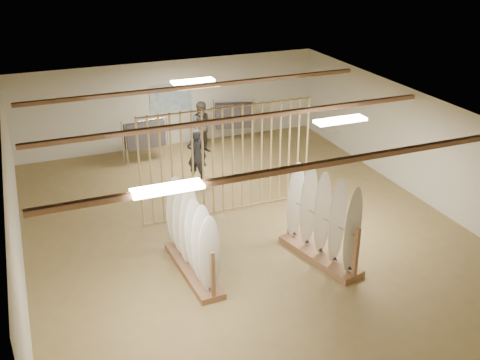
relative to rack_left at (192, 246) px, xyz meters
name	(u,v)px	position (x,y,z in m)	size (l,w,h in m)	color
floor	(240,224)	(1.69, 1.56, -0.64)	(12.00, 12.00, 0.00)	olive
ceiling	(240,115)	(1.69, 1.56, 2.16)	(12.00, 12.00, 0.00)	gray
wall_back	(171,103)	(1.69, 7.56, 0.76)	(12.00, 12.00, 0.00)	beige
wall_front	(395,327)	(1.69, -4.44, 0.76)	(12.00, 12.00, 0.00)	beige
wall_left	(13,209)	(-3.31, 1.56, 0.76)	(12.00, 12.00, 0.00)	beige
wall_right	(415,144)	(6.69, 1.56, 0.76)	(12.00, 12.00, 0.00)	beige
ceiling_slats	(240,119)	(1.69, 1.56, 2.08)	(9.50, 6.12, 0.10)	#8D6040
light_panels	(240,118)	(1.69, 1.56, 2.10)	(1.20, 0.35, 0.06)	white
bamboo_partition	(228,160)	(1.69, 2.36, 0.76)	(4.45, 0.05, 2.78)	tan
poster	(171,98)	(1.69, 7.54, 0.96)	(1.40, 0.03, 0.90)	#316DAD
rack_left	(192,246)	(0.00, 0.00, 0.00)	(0.63, 2.35, 1.88)	#8D6040
rack_right	(321,231)	(2.73, -0.53, 0.06)	(1.05, 2.23, 2.05)	#8D6040
clothing_rack_a	(145,135)	(0.50, 6.30, 0.26)	(1.30, 0.47, 1.40)	silver
clothing_rack_b	(234,115)	(3.66, 6.96, 0.30)	(1.29, 0.69, 1.44)	silver
shopper_a	(197,152)	(1.53, 4.42, 0.24)	(0.64, 0.43, 1.76)	#26282E
shopper_b	(203,124)	(2.41, 6.49, 0.30)	(0.91, 0.71, 1.89)	#3B342E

